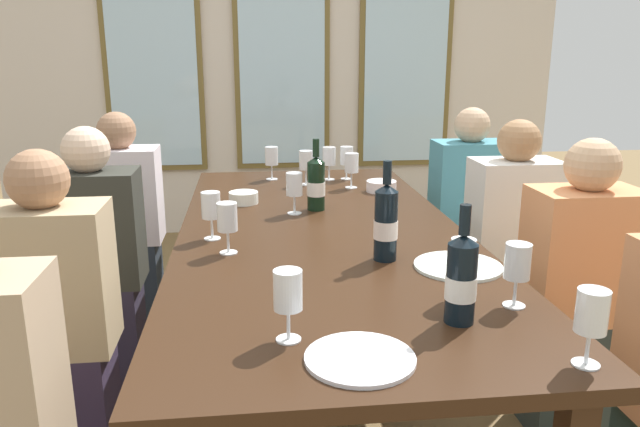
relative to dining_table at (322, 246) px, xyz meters
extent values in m
plane|color=brown|center=(0.00, 0.00, -0.68)|extent=(12.00, 12.00, 0.00)
cube|color=beige|center=(0.00, 2.57, 0.77)|extent=(4.27, 0.06, 2.90)
cube|color=brown|center=(-0.95, 2.52, 0.77)|extent=(0.72, 0.03, 1.88)
cube|color=silver|center=(-0.95, 2.50, 0.77)|extent=(0.64, 0.01, 1.80)
cube|color=brown|center=(0.00, 2.52, 0.77)|extent=(0.72, 0.03, 1.88)
cube|color=silver|center=(0.00, 2.50, 0.77)|extent=(0.64, 0.01, 1.80)
cube|color=brown|center=(0.95, 2.52, 0.77)|extent=(0.72, 0.03, 1.88)
cube|color=silver|center=(0.95, 2.50, 0.77)|extent=(0.64, 0.01, 1.80)
cube|color=#331E10|center=(0.00, 0.00, 0.04)|extent=(1.07, 2.37, 0.04)
cube|color=#331E10|center=(-0.44, 1.09, -0.33)|extent=(0.07, 0.07, 0.70)
cube|color=#331E10|center=(0.44, 1.09, -0.33)|extent=(0.07, 0.07, 0.70)
cylinder|color=white|center=(-0.04, -1.01, 0.07)|extent=(0.25, 0.25, 0.01)
cylinder|color=white|center=(0.38, -0.46, 0.07)|extent=(0.28, 0.28, 0.01)
cylinder|color=black|center=(0.01, 0.31, 0.17)|extent=(0.07, 0.07, 0.20)
cone|color=black|center=(0.01, 0.31, 0.28)|extent=(0.07, 0.07, 0.02)
cylinder|color=black|center=(0.01, 0.31, 0.33)|extent=(0.03, 0.03, 0.08)
cylinder|color=white|center=(0.01, 0.31, 0.16)|extent=(0.08, 0.08, 0.06)
cylinder|color=black|center=(0.25, -0.84, 0.17)|extent=(0.07, 0.07, 0.20)
cone|color=black|center=(0.25, -0.84, 0.28)|extent=(0.07, 0.07, 0.02)
cylinder|color=black|center=(0.25, -0.84, 0.33)|extent=(0.03, 0.03, 0.08)
cylinder|color=white|center=(0.25, -0.84, 0.16)|extent=(0.08, 0.08, 0.06)
cylinder|color=black|center=(0.16, -0.36, 0.18)|extent=(0.08, 0.07, 0.23)
cone|color=black|center=(0.16, -0.36, 0.30)|extent=(0.08, 0.07, 0.02)
cylinder|color=black|center=(0.16, -0.36, 0.35)|extent=(0.03, 0.03, 0.08)
cylinder|color=silver|center=(0.16, -0.36, 0.17)|extent=(0.08, 0.08, 0.06)
cylinder|color=white|center=(-0.30, 0.45, 0.09)|extent=(0.13, 0.13, 0.05)
cylinder|color=white|center=(0.36, 0.61, 0.09)|extent=(0.14, 0.14, 0.05)
cylinder|color=white|center=(0.45, -1.09, 0.07)|extent=(0.06, 0.06, 0.00)
cylinder|color=white|center=(0.45, -1.09, 0.11)|extent=(0.01, 0.01, 0.07)
cylinder|color=white|center=(0.45, -1.09, 0.19)|extent=(0.07, 0.07, 0.09)
cylinder|color=#590C19|center=(0.45, -1.09, 0.16)|extent=(0.06, 0.06, 0.03)
cylinder|color=white|center=(-0.19, -0.89, 0.07)|extent=(0.06, 0.06, 0.00)
cylinder|color=white|center=(-0.19, -0.89, 0.11)|extent=(0.01, 0.01, 0.07)
cylinder|color=white|center=(-0.19, -0.89, 0.19)|extent=(0.07, 0.07, 0.09)
cylinder|color=beige|center=(-0.19, -0.89, 0.16)|extent=(0.06, 0.06, 0.03)
cylinder|color=white|center=(0.42, -0.77, 0.07)|extent=(0.06, 0.06, 0.00)
cylinder|color=white|center=(0.42, -0.77, 0.11)|extent=(0.01, 0.01, 0.07)
cylinder|color=white|center=(0.42, -0.77, 0.19)|extent=(0.07, 0.07, 0.09)
cylinder|color=white|center=(-0.34, -0.24, 0.07)|extent=(0.06, 0.06, 0.00)
cylinder|color=white|center=(-0.34, -0.24, 0.11)|extent=(0.01, 0.01, 0.07)
cylinder|color=white|center=(-0.34, -0.24, 0.19)|extent=(0.07, 0.07, 0.09)
cylinder|color=beige|center=(-0.34, -0.24, 0.16)|extent=(0.06, 0.06, 0.03)
cylinder|color=white|center=(-0.08, 0.25, 0.07)|extent=(0.06, 0.06, 0.00)
cylinder|color=white|center=(-0.08, 0.25, 0.11)|extent=(0.01, 0.01, 0.07)
cylinder|color=white|center=(-0.08, 0.25, 0.19)|extent=(0.07, 0.07, 0.09)
cylinder|color=maroon|center=(-0.08, 0.25, 0.15)|extent=(0.06, 0.06, 0.02)
cylinder|color=white|center=(0.30, -0.71, 0.07)|extent=(0.06, 0.06, 0.00)
cylinder|color=white|center=(0.30, -0.71, 0.11)|extent=(0.01, 0.01, 0.07)
cylinder|color=white|center=(0.30, -0.71, 0.19)|extent=(0.07, 0.07, 0.09)
cylinder|color=maroon|center=(0.30, -0.71, 0.16)|extent=(0.06, 0.06, 0.04)
cylinder|color=white|center=(-0.41, -0.07, 0.07)|extent=(0.06, 0.06, 0.00)
cylinder|color=white|center=(-0.41, -0.07, 0.11)|extent=(0.01, 0.01, 0.07)
cylinder|color=white|center=(-0.41, -0.07, 0.19)|extent=(0.07, 0.07, 0.09)
cylinder|color=maroon|center=(-0.41, -0.07, 0.16)|extent=(0.06, 0.06, 0.04)
cylinder|color=white|center=(0.02, 0.81, 0.07)|extent=(0.06, 0.06, 0.00)
cylinder|color=white|center=(0.02, 0.81, 0.11)|extent=(0.01, 0.01, 0.07)
cylinder|color=white|center=(0.02, 0.81, 0.19)|extent=(0.07, 0.07, 0.09)
cylinder|color=beige|center=(0.02, 0.81, 0.16)|extent=(0.06, 0.06, 0.03)
cylinder|color=white|center=(0.15, 0.92, 0.07)|extent=(0.06, 0.06, 0.00)
cylinder|color=white|center=(0.15, 0.92, 0.11)|extent=(0.01, 0.01, 0.07)
cylinder|color=white|center=(0.15, 0.92, 0.19)|extent=(0.07, 0.07, 0.09)
cylinder|color=white|center=(-0.15, 0.96, 0.07)|extent=(0.06, 0.06, 0.00)
cylinder|color=white|center=(-0.15, 0.96, 0.11)|extent=(0.01, 0.01, 0.07)
cylinder|color=white|center=(-0.15, 0.96, 0.19)|extent=(0.07, 0.07, 0.09)
cylinder|color=beige|center=(-0.15, 0.96, 0.16)|extent=(0.06, 0.06, 0.03)
cylinder|color=white|center=(0.23, 0.71, 0.07)|extent=(0.06, 0.06, 0.00)
cylinder|color=white|center=(0.23, 0.71, 0.11)|extent=(0.01, 0.01, 0.07)
cylinder|color=white|center=(0.23, 0.71, 0.19)|extent=(0.07, 0.07, 0.09)
cylinder|color=maroon|center=(0.23, 0.71, 0.15)|extent=(0.06, 0.06, 0.02)
cylinder|color=white|center=(0.24, 0.92, 0.07)|extent=(0.06, 0.06, 0.00)
cylinder|color=white|center=(0.24, 0.92, 0.11)|extent=(0.01, 0.01, 0.07)
cylinder|color=white|center=(0.24, 0.92, 0.19)|extent=(0.07, 0.07, 0.09)
cylinder|color=#590C19|center=(0.24, 0.92, 0.16)|extent=(0.06, 0.06, 0.03)
cube|color=#262F3A|center=(-0.91, 0.89, -0.45)|extent=(0.32, 0.24, 0.45)
cube|color=silver|center=(-0.91, 0.89, 0.01)|extent=(0.38, 0.24, 0.48)
sphere|color=#976C4F|center=(-0.91, 0.89, 0.34)|extent=(0.19, 0.19, 0.19)
cube|color=#342B2E|center=(0.91, 0.92, -0.45)|extent=(0.32, 0.24, 0.45)
cube|color=teal|center=(0.91, 0.92, 0.01)|extent=(0.38, 0.24, 0.48)
sphere|color=tan|center=(0.91, 0.92, 0.34)|extent=(0.19, 0.19, 0.19)
cube|color=#2B2538|center=(-0.91, 0.30, -0.45)|extent=(0.32, 0.24, 0.45)
cube|color=#2F3029|center=(-0.91, 0.30, 0.01)|extent=(0.38, 0.24, 0.48)
sphere|color=beige|center=(-0.91, 0.30, 0.34)|extent=(0.19, 0.19, 0.19)
cube|color=#2A2E39|center=(0.91, 0.34, -0.45)|extent=(0.32, 0.24, 0.45)
cube|color=silver|center=(0.91, 0.34, 0.01)|extent=(0.38, 0.24, 0.48)
sphere|color=#A0744E|center=(0.91, 0.34, 0.34)|extent=(0.19, 0.19, 0.19)
cube|color=#31263E|center=(-0.91, -0.28, -0.45)|extent=(0.32, 0.24, 0.45)
cube|color=tan|center=(-0.91, -0.28, 0.01)|extent=(0.38, 0.24, 0.48)
sphere|color=#A17353|center=(-0.91, -0.28, 0.34)|extent=(0.19, 0.19, 0.19)
cube|color=#2F3A37|center=(0.91, -0.25, -0.45)|extent=(0.32, 0.24, 0.45)
cube|color=#DF8C58|center=(0.91, -0.25, 0.01)|extent=(0.38, 0.24, 0.48)
sphere|color=tan|center=(0.91, -0.25, 0.34)|extent=(0.19, 0.19, 0.19)
camera|label=1|loc=(-0.26, -2.20, 0.72)|focal=34.18mm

